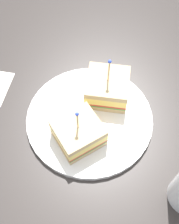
{
  "coord_description": "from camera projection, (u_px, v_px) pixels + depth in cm",
  "views": [
    {
      "loc": [
        3.7,
        -28.58,
        50.91
      ],
      "look_at": [
        0.0,
        0.0,
        3.16
      ],
      "focal_mm": 43.88,
      "sensor_mm": 36.0,
      "label": 1
    }
  ],
  "objects": [
    {
      "name": "ground_plane",
      "position": [
        90.0,
        122.0,
        0.59
      ],
      "size": [
        107.06,
        107.06,
        2.0
      ],
      "primitive_type": "cube",
      "color": "#2D2826"
    },
    {
      "name": "sandwich_half_back",
      "position": [
        78.0,
        133.0,
        0.53
      ],
      "size": [
        11.61,
        11.53,
        10.05
      ],
      "color": "tan",
      "rests_on": "plate"
    },
    {
      "name": "plate",
      "position": [
        90.0,
        118.0,
        0.58
      ],
      "size": [
        26.54,
        26.54,
        1.16
      ],
      "primitive_type": "cylinder",
      "color": "white",
      "rests_on": "ground_plane"
    },
    {
      "name": "sandwich_half_front",
      "position": [
        107.0,
        88.0,
        0.58
      ],
      "size": [
        8.9,
        8.86,
        11.27
      ],
      "color": "tan",
      "rests_on": "plate"
    }
  ]
}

